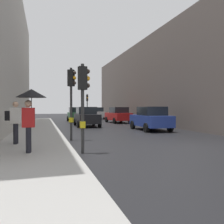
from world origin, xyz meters
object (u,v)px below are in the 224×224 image
object	(u,v)px
car_dark_suv	(87,117)
traffic_light_far_median	(87,102)
car_white_compact	(97,113)
car_red_sedan	(118,115)
pedestrian_with_black_backpack	(15,120)
traffic_light_near_left	(83,92)
pedestrian_with_umbrella	(31,103)
car_blue_van	(151,119)
car_green_estate	(76,114)
traffic_light_near_right	(72,90)

from	to	relation	value
car_dark_suv	traffic_light_far_median	bearing A→B (deg)	79.05
car_white_compact	car_red_sedan	xyz separation A→B (m)	(0.24, -9.72, 0.00)
car_red_sedan	pedestrian_with_black_backpack	bearing A→B (deg)	-123.09
traffic_light_near_left	pedestrian_with_umbrella	xyz separation A→B (m)	(-1.81, -0.11, -0.41)
traffic_light_far_median	car_red_sedan	distance (m)	6.99
traffic_light_near_left	car_blue_van	size ratio (longest dim) A/B	0.77
pedestrian_with_umbrella	car_dark_suv	bearing A→B (deg)	71.32
car_dark_suv	car_green_estate	size ratio (longest dim) A/B	1.01
traffic_light_far_median	car_dark_suv	bearing A→B (deg)	-100.95
pedestrian_with_black_backpack	car_blue_van	bearing A→B (deg)	30.48
traffic_light_far_median	car_dark_suv	size ratio (longest dim) A/B	0.84
traffic_light_far_median	car_green_estate	distance (m)	3.83
car_red_sedan	car_green_estate	bearing A→B (deg)	140.40
traffic_light_near_left	car_blue_van	distance (m)	9.66
traffic_light_near_left	car_white_compact	world-z (taller)	traffic_light_near_left
traffic_light_near_left	car_green_estate	size ratio (longest dim) A/B	0.78
car_green_estate	pedestrian_with_umbrella	size ratio (longest dim) A/B	1.97
traffic_light_far_median	car_red_sedan	xyz separation A→B (m)	(2.32, -6.40, -1.59)
traffic_light_near_left	car_dark_suv	world-z (taller)	traffic_light_near_left
car_white_compact	pedestrian_with_umbrella	world-z (taller)	pedestrian_with_umbrella
traffic_light_near_right	traffic_light_near_left	bearing A→B (deg)	-89.91
traffic_light_near_right	car_green_estate	size ratio (longest dim) A/B	0.88
car_red_sedan	pedestrian_with_black_backpack	world-z (taller)	pedestrian_with_black_backpack
car_blue_van	pedestrian_with_umbrella	bearing A→B (deg)	-137.78
traffic_light_near_left	pedestrian_with_umbrella	distance (m)	1.86
car_dark_suv	car_white_compact	distance (m)	14.25
traffic_light_near_left	car_dark_suv	bearing A→B (deg)	79.02
traffic_light_near_right	pedestrian_with_umbrella	world-z (taller)	traffic_light_near_right
car_white_compact	pedestrian_with_black_backpack	bearing A→B (deg)	-110.64
pedestrian_with_black_backpack	car_green_estate	bearing A→B (deg)	74.02
traffic_light_near_left	car_red_sedan	bearing A→B (deg)	67.54
traffic_light_near_right	traffic_light_far_median	xyz separation A→B (m)	(4.39, 19.13, -0.09)
traffic_light_near_right	car_red_sedan	bearing A→B (deg)	62.19
traffic_light_near_right	car_red_sedan	xyz separation A→B (m)	(6.71, 12.72, -1.68)
car_dark_suv	car_green_estate	bearing A→B (deg)	89.01
car_blue_van	car_red_sedan	distance (m)	9.01
car_blue_van	car_green_estate	size ratio (longest dim) A/B	1.01
car_red_sedan	pedestrian_with_umbrella	xyz separation A→B (m)	(-8.51, -16.34, 0.96)
car_blue_van	car_white_compact	world-z (taller)	same
traffic_light_near_right	traffic_light_far_median	world-z (taller)	traffic_light_near_right
car_red_sedan	pedestrian_with_black_backpack	size ratio (longest dim) A/B	2.42
traffic_light_far_median	pedestrian_with_umbrella	distance (m)	23.58
traffic_light_near_right	car_dark_suv	size ratio (longest dim) A/B	0.88
traffic_light_near_left	car_dark_suv	size ratio (longest dim) A/B	0.77
car_white_compact	car_green_estate	xyz separation A→B (m)	(-3.95, -6.26, 0.00)
pedestrian_with_umbrella	pedestrian_with_black_backpack	size ratio (longest dim) A/B	1.21
traffic_light_near_right	car_white_compact	size ratio (longest dim) A/B	0.87
car_blue_van	car_red_sedan	bearing A→B (deg)	87.25
car_white_compact	car_green_estate	world-z (taller)	same
car_green_estate	car_red_sedan	bearing A→B (deg)	-39.60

